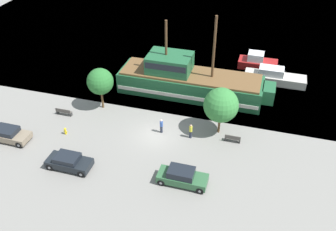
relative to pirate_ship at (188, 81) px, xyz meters
The scene contains 15 objects.
ground_plane 9.08m from the pirate_ship, 97.96° to the right, with size 160.00×160.00×0.00m, color gray.
water_surface 35.23m from the pirate_ship, 92.01° to the left, with size 80.00×80.00×0.00m, color #33566B.
pirate_ship is the anchor object (origin of this frame).
moored_boat_dockside 11.59m from the pirate_ship, 50.50° to the left, with size 5.07×2.28×2.10m.
moored_boat_outer 11.22m from the pirate_ship, 29.45° to the left, with size 7.48×2.21×1.98m.
parked_car_curb_front 15.05m from the pirate_ship, 78.21° to the right, with size 4.35×1.79×1.54m.
parked_car_curb_mid 17.32m from the pirate_ship, 115.08° to the right, with size 4.12×1.87×1.37m.
parked_car_curb_rear 20.45m from the pirate_ship, 137.87° to the right, with size 4.39×1.88×1.38m.
fire_hydrant 15.23m from the pirate_ship, 131.92° to the right, with size 0.42×0.25×0.76m.
bench_promenade_east 10.21m from the pirate_ship, 50.23° to the right, with size 1.56×0.45×0.85m.
bench_promenade_west 14.63m from the pirate_ship, 145.31° to the right, with size 1.78×0.45×0.85m.
pedestrian_walking_near 8.65m from the pirate_ship, 74.47° to the right, with size 0.32×0.32×1.62m.
pedestrian_walking_far 8.36m from the pirate_ship, 95.40° to the right, with size 0.32×0.32×1.62m.
tree_row_east 10.35m from the pirate_ship, 146.28° to the right, with size 2.91×2.91×4.82m.
tree_row_mideast 8.34m from the pirate_ship, 53.45° to the right, with size 3.50×3.50×5.09m.
Camera 1 is at (9.64, -28.63, 23.75)m, focal length 40.00 mm.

